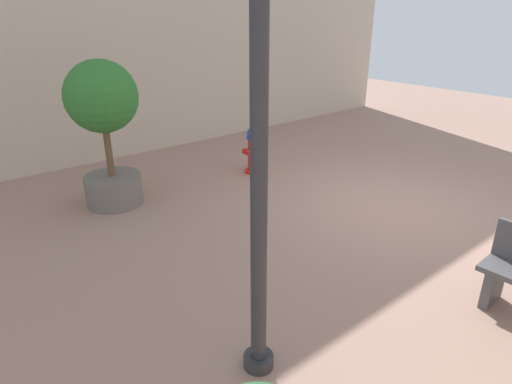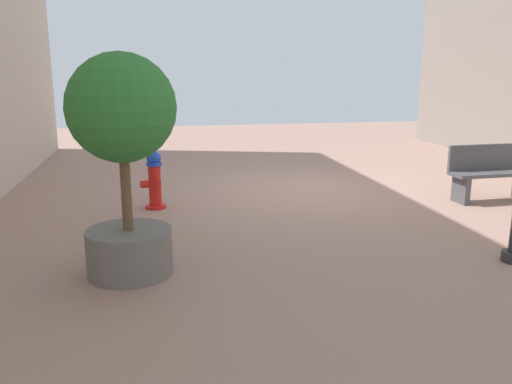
{
  "view_description": "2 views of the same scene",
  "coord_description": "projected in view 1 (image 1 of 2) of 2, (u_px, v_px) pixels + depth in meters",
  "views": [
    {
      "loc": [
        -3.72,
        6.06,
        3.07
      ],
      "look_at": [
        0.81,
        2.33,
        0.61
      ],
      "focal_mm": 30.75,
      "sensor_mm": 36.0,
      "label": 1
    },
    {
      "loc": [
        2.77,
        9.19,
        2.21
      ],
      "look_at": [
        1.36,
        1.91,
        0.46
      ],
      "focal_mm": 36.97,
      "sensor_mm": 36.0,
      "label": 2
    }
  ],
  "objects": [
    {
      "name": "planter_tree",
      "position": [
        104.0,
        119.0,
        6.93
      ],
      "size": [
        1.14,
        1.14,
        2.38
      ],
      "color": "slate",
      "rests_on": "ground_plane"
    },
    {
      "name": "street_lamp",
      "position": [
        259.0,
        70.0,
        3.05
      ],
      "size": [
        0.36,
        0.36,
        4.36
      ],
      "color": "#2D2D33",
      "rests_on": "ground_plane"
    },
    {
      "name": "fire_hydrant",
      "position": [
        253.0,
        150.0,
        8.74
      ],
      "size": [
        0.41,
        0.43,
        0.94
      ],
      "color": "red",
      "rests_on": "ground_plane"
    },
    {
      "name": "ground_plane",
      "position": [
        393.0,
        206.0,
        7.38
      ],
      "size": [
        23.4,
        23.4,
        0.0
      ],
      "primitive_type": "plane",
      "color": "#9E7A6B"
    }
  ]
}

